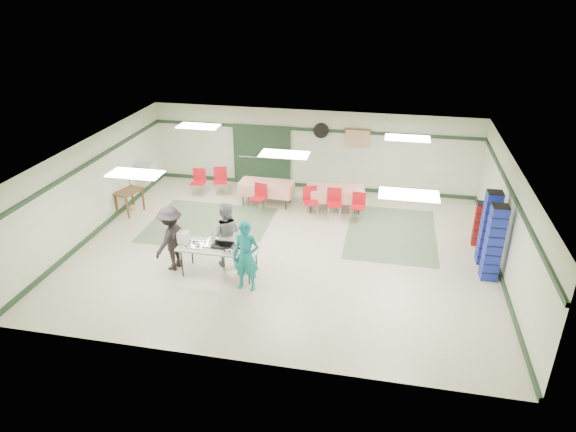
% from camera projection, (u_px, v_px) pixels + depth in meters
% --- Properties ---
extents(floor, '(11.00, 11.00, 0.00)m').
position_uv_depth(floor, '(285.00, 249.00, 13.86)').
color(floor, beige).
rests_on(floor, ground).
extents(ceiling, '(11.00, 11.00, 0.00)m').
position_uv_depth(ceiling, '(285.00, 153.00, 12.70)').
color(ceiling, silver).
rests_on(ceiling, wall_back).
extents(wall_back, '(11.00, 0.00, 11.00)m').
position_uv_depth(wall_back, '(312.00, 150.00, 17.26)').
color(wall_back, beige).
rests_on(wall_back, floor).
extents(wall_front, '(11.00, 0.00, 11.00)m').
position_uv_depth(wall_front, '(234.00, 302.00, 9.30)').
color(wall_front, beige).
rests_on(wall_front, floor).
extents(wall_left, '(0.00, 9.00, 9.00)m').
position_uv_depth(wall_left, '(91.00, 187.00, 14.27)').
color(wall_left, beige).
rests_on(wall_left, floor).
extents(wall_right, '(0.00, 9.00, 9.00)m').
position_uv_depth(wall_right, '(509.00, 222.00, 12.29)').
color(wall_right, beige).
rests_on(wall_right, floor).
extents(trim_back, '(11.00, 0.06, 0.10)m').
position_uv_depth(trim_back, '(312.00, 130.00, 16.93)').
color(trim_back, '#1C3420').
rests_on(trim_back, wall_back).
extents(baseboard_back, '(11.00, 0.06, 0.12)m').
position_uv_depth(baseboard_back, '(311.00, 186.00, 17.79)').
color(baseboard_back, '#1C3420').
rests_on(baseboard_back, floor).
extents(trim_left, '(0.06, 9.00, 0.10)m').
position_uv_depth(trim_left, '(88.00, 163.00, 13.96)').
color(trim_left, '#1C3420').
rests_on(trim_left, wall_back).
extents(baseboard_left, '(0.06, 9.00, 0.12)m').
position_uv_depth(baseboard_left, '(100.00, 229.00, 14.82)').
color(baseboard_left, '#1C3420').
rests_on(baseboard_left, floor).
extents(trim_right, '(0.06, 9.00, 0.10)m').
position_uv_depth(trim_right, '(513.00, 195.00, 12.00)').
color(trim_right, '#1C3420').
rests_on(trim_right, wall_back).
extents(baseboard_right, '(0.06, 9.00, 0.12)m').
position_uv_depth(baseboard_right, '(498.00, 268.00, 12.85)').
color(baseboard_right, '#1C3420').
rests_on(baseboard_right, floor).
extents(green_patch_a, '(3.50, 3.00, 0.01)m').
position_uv_depth(green_patch_a, '(209.00, 224.00, 15.19)').
color(green_patch_a, '#5D7858').
rests_on(green_patch_a, floor).
extents(green_patch_b, '(2.50, 3.50, 0.01)m').
position_uv_depth(green_patch_b, '(391.00, 233.00, 14.68)').
color(green_patch_b, '#5D7858').
rests_on(green_patch_b, floor).
extents(double_door_left, '(0.90, 0.06, 2.10)m').
position_uv_depth(double_door_left, '(249.00, 155.00, 17.73)').
color(double_door_left, gray).
rests_on(double_door_left, floor).
extents(double_door_right, '(0.90, 0.06, 2.10)m').
position_uv_depth(double_door_right, '(276.00, 156.00, 17.56)').
color(double_door_right, gray).
rests_on(double_door_right, floor).
extents(door_frame, '(2.00, 0.03, 2.15)m').
position_uv_depth(door_frame, '(262.00, 156.00, 17.63)').
color(door_frame, '#1C3420').
rests_on(door_frame, floor).
extents(wall_fan, '(0.50, 0.10, 0.50)m').
position_uv_depth(wall_fan, '(321.00, 131.00, 16.85)').
color(wall_fan, black).
rests_on(wall_fan, wall_back).
extents(scroll_banner, '(0.80, 0.02, 0.60)m').
position_uv_depth(scroll_banner, '(357.00, 139.00, 16.72)').
color(scroll_banner, tan).
rests_on(scroll_banner, wall_back).
extents(serving_table, '(1.97, 0.82, 0.76)m').
position_uv_depth(serving_table, '(219.00, 248.00, 12.42)').
color(serving_table, '#B8B9B3').
rests_on(serving_table, floor).
extents(sheet_tray_right, '(0.61, 0.47, 0.02)m').
position_uv_depth(sheet_tray_right, '(238.00, 250.00, 12.23)').
color(sheet_tray_right, silver).
rests_on(sheet_tray_right, serving_table).
extents(sheet_tray_mid, '(0.63, 0.48, 0.02)m').
position_uv_depth(sheet_tray_mid, '(217.00, 244.00, 12.49)').
color(sheet_tray_mid, silver).
rests_on(sheet_tray_mid, serving_table).
extents(sheet_tray_left, '(0.55, 0.42, 0.02)m').
position_uv_depth(sheet_tray_left, '(193.00, 245.00, 12.44)').
color(sheet_tray_left, silver).
rests_on(sheet_tray_left, serving_table).
extents(baking_pan, '(0.51, 0.33, 0.08)m').
position_uv_depth(baking_pan, '(223.00, 245.00, 12.38)').
color(baking_pan, black).
rests_on(baking_pan, serving_table).
extents(foam_box_stack, '(0.26, 0.24, 0.29)m').
position_uv_depth(foam_box_stack, '(184.00, 237.00, 12.53)').
color(foam_box_stack, white).
rests_on(foam_box_stack, serving_table).
extents(volunteer_teal, '(0.66, 0.46, 1.73)m').
position_uv_depth(volunteer_teal, '(246.00, 256.00, 11.77)').
color(volunteer_teal, '#138187').
rests_on(volunteer_teal, floor).
extents(volunteer_grey, '(0.87, 0.70, 1.70)m').
position_uv_depth(volunteer_grey, '(226.00, 234.00, 12.79)').
color(volunteer_grey, gray).
rests_on(volunteer_grey, floor).
extents(volunteer_dark, '(0.88, 1.21, 1.67)m').
position_uv_depth(volunteer_dark, '(171.00, 238.00, 12.62)').
color(volunteer_dark, black).
rests_on(volunteer_dark, floor).
extents(dining_table_a, '(1.85, 0.98, 0.77)m').
position_uv_depth(dining_table_a, '(335.00, 193.00, 15.90)').
color(dining_table_a, red).
rests_on(dining_table_a, floor).
extents(dining_table_b, '(1.71, 0.79, 0.77)m').
position_uv_depth(dining_table_b, '(266.00, 188.00, 16.30)').
color(dining_table_b, red).
rests_on(dining_table_b, floor).
extents(chair_a, '(0.50, 0.50, 0.93)m').
position_uv_depth(chair_a, '(334.00, 200.00, 15.40)').
color(chair_a, red).
rests_on(chair_a, floor).
extents(chair_b, '(0.56, 0.56, 0.93)m').
position_uv_depth(chair_b, '(310.00, 198.00, 15.52)').
color(chair_b, red).
rests_on(chair_b, floor).
extents(chair_c, '(0.44, 0.44, 0.85)m').
position_uv_depth(chair_c, '(358.00, 204.00, 15.28)').
color(chair_c, red).
rests_on(chair_c, floor).
extents(chair_d, '(0.51, 0.51, 0.90)m').
position_uv_depth(chair_d, '(260.00, 195.00, 15.82)').
color(chair_d, red).
rests_on(chair_d, floor).
extents(chair_loose_a, '(0.53, 0.53, 0.94)m').
position_uv_depth(chair_loose_a, '(220.00, 178.00, 17.03)').
color(chair_loose_a, red).
rests_on(chair_loose_a, floor).
extents(chair_loose_b, '(0.44, 0.44, 0.91)m').
position_uv_depth(chair_loose_b, '(199.00, 179.00, 16.98)').
color(chair_loose_b, red).
rests_on(chair_loose_b, floor).
extents(crate_stack_blue_a, '(0.38, 0.38, 1.96)m').
position_uv_depth(crate_stack_blue_a, '(489.00, 228.00, 12.81)').
color(crate_stack_blue_a, navy).
rests_on(crate_stack_blue_a, floor).
extents(crate_stack_red, '(0.41, 0.41, 1.22)m').
position_uv_depth(crate_stack_red, '(481.00, 224.00, 13.86)').
color(crate_stack_red, maroon).
rests_on(crate_stack_red, floor).
extents(crate_stack_blue_b, '(0.38, 0.38, 1.94)m').
position_uv_depth(crate_stack_blue_b, '(494.00, 243.00, 12.12)').
color(crate_stack_blue_b, navy).
rests_on(crate_stack_blue_b, floor).
extents(printer_table, '(0.74, 0.95, 0.74)m').
position_uv_depth(printer_table, '(129.00, 194.00, 15.67)').
color(printer_table, brown).
rests_on(printer_table, floor).
extents(office_printer, '(0.53, 0.47, 0.41)m').
position_uv_depth(office_printer, '(146.00, 170.00, 16.66)').
color(office_printer, '#B0B0AB').
rests_on(office_printer, printer_table).
extents(broom, '(0.06, 0.21, 1.31)m').
position_uv_depth(broom, '(131.00, 188.00, 15.94)').
color(broom, brown).
rests_on(broom, floor).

